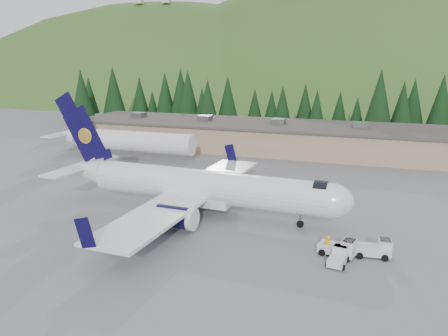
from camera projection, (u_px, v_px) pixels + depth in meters
ground at (207, 214)px, 49.45m from camera, size 600.00×600.00×0.00m
airliner at (198, 187)px, 49.05m from camera, size 35.43×33.21×11.77m
second_airliner at (119, 140)px, 76.65m from camera, size 27.50×11.00×10.05m
baggage_tug_a at (375, 248)px, 38.76m from camera, size 3.31×2.19×1.69m
baggage_tug_b at (340, 248)px, 38.85m from camera, size 3.46×2.52×1.69m
baggage_tug_c at (339, 257)px, 37.46m from camera, size 1.89×2.76×1.38m
terminal_building at (253, 135)px, 85.26m from camera, size 71.00×17.00×6.10m
ramp_worker at (327, 245)px, 38.89m from camera, size 0.82×0.80×1.91m
tree_line at (273, 99)px, 106.44m from camera, size 113.36×18.46×14.08m
hills at (431, 243)px, 243.19m from camera, size 614.00×330.00×300.00m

